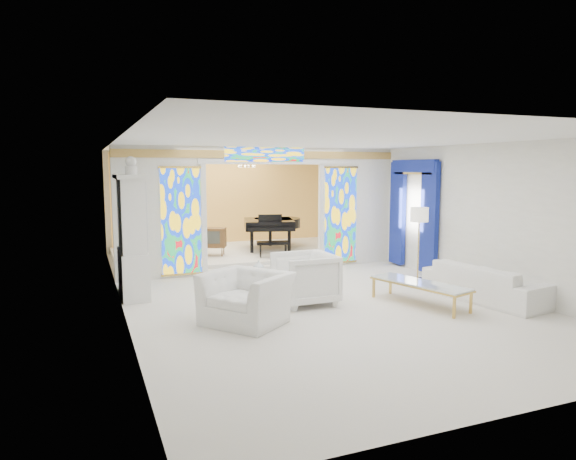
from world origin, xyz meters
name	(u,v)px	position (x,y,z in m)	size (l,w,h in m)	color
floor	(296,288)	(0.00, 0.00, 0.00)	(12.00, 12.00, 0.00)	silver
ceiling	(296,143)	(0.00, 0.00, 3.00)	(7.00, 12.00, 0.02)	white
wall_back	(222,200)	(0.00, 6.00, 1.50)	(7.00, 0.02, 3.00)	silver
wall_front	(529,270)	(0.00, -6.00, 1.50)	(7.00, 0.02, 3.00)	silver
wall_left	(118,224)	(-3.50, 0.00, 1.50)	(0.02, 12.00, 3.00)	silver
wall_right	(435,211)	(3.50, 0.00, 1.50)	(0.02, 12.00, 3.00)	silver
partition_wall	(264,203)	(0.00, 2.00, 1.65)	(7.00, 0.22, 3.00)	silver
stained_glass_left	(181,221)	(-2.03, 1.89, 1.30)	(0.90, 0.04, 2.40)	gold
stained_glass_right	(340,215)	(2.03, 1.89, 1.30)	(0.90, 0.04, 2.40)	gold
stained_glass_transom	(265,155)	(0.00, 1.89, 2.82)	(2.00, 0.04, 0.34)	gold
alcove_platform	(240,253)	(0.00, 4.10, 0.09)	(6.80, 3.80, 0.18)	silver
gold_curtain_back	(223,200)	(0.00, 5.88, 1.50)	(6.70, 0.10, 2.90)	#F4B855
chandelier	(247,166)	(0.20, 4.00, 2.55)	(0.48, 0.48, 0.30)	gold
blue_drapes	(413,206)	(3.40, 0.70, 1.58)	(0.14, 1.85, 2.65)	navy
china_cabinet	(132,237)	(-3.22, 0.60, 1.17)	(0.56, 1.46, 2.72)	silver
armchair_left	(246,298)	(-1.69, -1.97, 0.41)	(1.27, 1.11, 0.82)	white
armchair_right	(305,278)	(-0.34, -1.25, 0.48)	(1.02, 1.05, 0.96)	white
sofa	(485,282)	(2.95, -2.29, 0.35)	(2.37, 0.93, 0.69)	white
side_table	(259,283)	(-1.16, -1.01, 0.41)	(0.67, 0.67, 0.63)	silver
vase	(259,266)	(-1.16, -1.01, 0.73)	(0.20, 0.20, 0.20)	white
coffee_table	(420,284)	(1.58, -2.11, 0.39)	(1.11, 2.01, 0.43)	silver
floor_lamp	(419,218)	(2.88, -0.27, 1.39)	(0.41, 0.41, 1.63)	gold
grand_piano	(273,224)	(1.00, 4.11, 0.88)	(2.06, 2.71, 1.04)	black
tv_console	(213,238)	(-0.89, 3.53, 0.66)	(0.75, 0.65, 0.74)	brown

